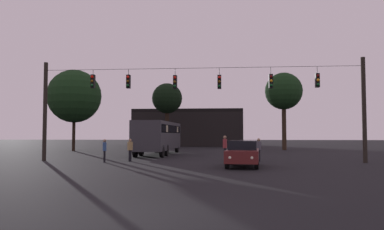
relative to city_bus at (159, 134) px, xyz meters
The scene contains 12 objects.
ground_plane 4.68m from the city_bus, ahead, with size 168.00×168.00×0.00m, color black.
overhead_signal_span 9.80m from the city_bus, 63.13° to the right, with size 22.38×0.44×7.06m.
city_bus is the anchor object (origin of this frame).
car_near_right 13.98m from the city_bus, 59.40° to the right, with size 2.26×4.47×1.52m.
pedestrian_crossing_left 9.76m from the city_bus, 102.00° to the right, with size 0.34×0.42×1.56m.
pedestrian_crossing_center 8.59m from the city_bus, 93.47° to the right, with size 0.30×0.40×1.58m.
pedestrian_crossing_right 11.58m from the city_bus, 43.13° to the right, with size 0.32×0.41×1.61m.
pedestrian_near_bus 9.27m from the city_bus, 48.75° to the right, with size 0.29×0.39×1.78m.
corner_building 26.13m from the city_bus, 88.64° to the left, with size 16.72×12.24×5.69m.
tree_left_silhouette 17.69m from the city_bus, 38.41° to the left, with size 4.44×4.44×9.27m.
tree_behind_building 14.22m from the city_bus, 95.48° to the left, with size 3.97×3.97×8.56m.
tree_right_far 13.09m from the city_bus, 150.50° to the left, with size 6.00×6.00×9.18m.
Camera 1 is at (1.61, -8.49, 1.91)m, focal length 33.82 mm.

